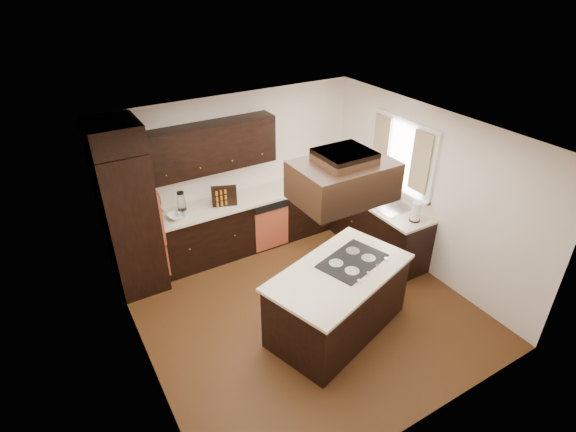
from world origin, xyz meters
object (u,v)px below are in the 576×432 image
object	(u,v)px
island	(337,301)
range_hood	(343,181)
oven_column	(131,222)
spice_rack	(224,196)

from	to	relation	value
island	range_hood	world-z (taller)	range_hood
oven_column	spice_rack	world-z (taller)	oven_column
oven_column	spice_rack	distance (m)	1.41
oven_column	range_hood	xyz separation A→B (m)	(1.88, -2.25, 1.10)
island	range_hood	size ratio (longest dim) A/B	1.69
island	spice_rack	bearing A→B (deg)	85.68
oven_column	range_hood	size ratio (longest dim) A/B	2.02
range_hood	oven_column	bearing A→B (deg)	129.74
spice_rack	island	bearing A→B (deg)	-56.25
island	spice_rack	world-z (taller)	spice_rack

